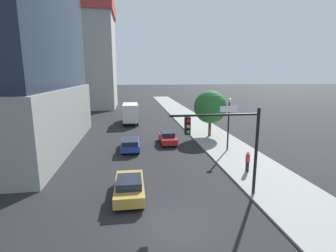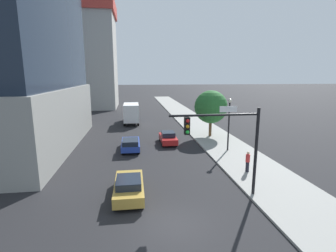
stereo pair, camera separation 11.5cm
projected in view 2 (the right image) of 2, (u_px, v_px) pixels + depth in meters
The scene contains 11 objects.
ground_plane at pixel (174, 225), 13.53m from camera, with size 400.00×400.00×0.00m, color black.
sidewalk at pixel (210, 134), 33.99m from camera, with size 5.36×120.00×0.15m, color gray.
construction_building at pixel (86, 50), 59.97m from camera, with size 14.38×16.96×31.89m.
traffic_light_pole at pixel (226, 135), 15.76m from camera, with size 5.75×0.48×5.86m.
street_lamp at pixel (229, 116), 25.85m from camera, with size 0.44×0.44×5.41m.
street_tree at pixel (211, 107), 32.04m from camera, with size 4.16×4.16×5.85m.
car_gold at pixel (129, 186), 16.57m from camera, with size 1.87×4.51×1.42m.
car_red at pixel (168, 138), 29.57m from camera, with size 1.76×4.10×1.39m.
car_blue at pixel (131, 144), 26.84m from camera, with size 1.90×4.39×1.38m.
box_truck at pixel (131, 112), 41.66m from camera, with size 2.38×7.14×3.32m.
pedestrian_red_shirt at pixel (248, 162), 20.48m from camera, with size 0.34×0.34×1.69m.
Camera 2 is at (-1.97, -12.06, 7.88)m, focal length 27.10 mm.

